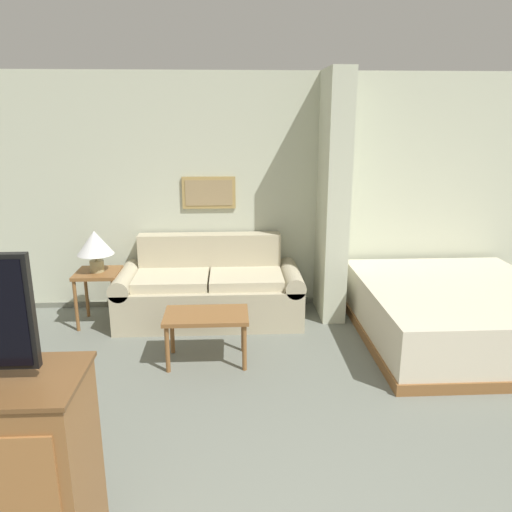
{
  "coord_description": "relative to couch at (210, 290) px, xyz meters",
  "views": [
    {
      "loc": [
        -0.34,
        -1.37,
        2.14
      ],
      "look_at": [
        -0.14,
        2.49,
        1.05
      ],
      "focal_mm": 35.0,
      "sensor_mm": 36.0,
      "label": 1
    }
  ],
  "objects": [
    {
      "name": "wall_back",
      "position": [
        0.57,
        0.48,
        0.98
      ],
      "size": [
        7.06,
        0.16,
        2.6
      ],
      "color": "beige",
      "rests_on": "ground_plane"
    },
    {
      "name": "wall_partition_pillar",
      "position": [
        1.32,
        0.09,
        0.98
      ],
      "size": [
        0.24,
        0.65,
        2.6
      ],
      "color": "beige",
      "rests_on": "ground_plane"
    },
    {
      "name": "couch",
      "position": [
        0.0,
        0.0,
        0.0
      ],
      "size": [
        1.97,
        0.84,
        0.88
      ],
      "color": "#B7AD8E",
      "rests_on": "ground_plane"
    },
    {
      "name": "coffee_table",
      "position": [
        0.01,
        -1.0,
        0.08
      ],
      "size": [
        0.74,
        0.45,
        0.46
      ],
      "color": "brown",
      "rests_on": "ground_plane"
    },
    {
      "name": "side_table",
      "position": [
        -1.16,
        -0.07,
        0.16
      ],
      "size": [
        0.44,
        0.44,
        0.58
      ],
      "color": "brown",
      "rests_on": "ground_plane"
    },
    {
      "name": "table_lamp",
      "position": [
        -1.16,
        -0.07,
        0.55
      ],
      "size": [
        0.37,
        0.37,
        0.43
      ],
      "color": "tan",
      "rests_on": "side_table"
    },
    {
      "name": "bed",
      "position": [
        2.44,
        -0.64,
        -0.04
      ],
      "size": [
        1.84,
        2.04,
        0.55
      ],
      "color": "brown",
      "rests_on": "ground_plane"
    }
  ]
}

